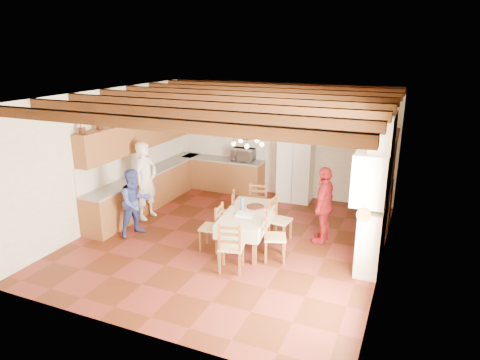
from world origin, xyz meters
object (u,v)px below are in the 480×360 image
dining_table (247,215)px  microwave (243,155)px  chair_end_near (231,246)px  chair_end_far (257,206)px  refrigerator (296,168)px  person_woman_red (324,205)px  hutch (382,180)px  chair_left_near (211,227)px  chair_right_far (280,220)px  person_man (146,181)px  chair_right_near (275,236)px  chair_left_far (225,213)px  person_woman_blue (135,203)px

dining_table → microwave: microwave is taller
chair_end_near → chair_end_far: bearing=-94.9°
refrigerator → person_woman_red: (1.23, -2.22, -0.05)m
hutch → chair_end_near: 3.91m
chair_left_near → chair_end_near: (0.72, -0.63, 0.00)m
chair_left_near → chair_end_near: bearing=43.3°
refrigerator → chair_right_far: size_ratio=1.78×
chair_end_near → person_man: person_man is taller
refrigerator → person_man: (-2.85, -2.56, 0.06)m
refrigerator → chair_left_near: (-0.73, -3.44, -0.37)m
chair_right_near → chair_end_near: same height
dining_table → chair_left_near: 0.76m
dining_table → chair_right_far: 0.72m
chair_left_far → person_man: bearing=-114.2°
person_man → person_woman_blue: person_man is taller
chair_end_near → person_woman_blue: (-2.51, 0.61, 0.25)m
hutch → chair_right_near: hutch is taller
chair_right_near → refrigerator: bearing=-10.0°
microwave → chair_right_far: bearing=-55.9°
refrigerator → chair_right_near: bearing=-82.0°
chair_left_far → dining_table: bearing=42.7°
chair_right_far → microwave: size_ratio=1.60×
chair_left_near → chair_end_far: (0.42, 1.40, 0.00)m
hutch → chair_end_far: hutch is taller
microwave → dining_table: bearing=-68.1°
chair_right_far → chair_end_far: bearing=60.1°
hutch → chair_left_far: bearing=-150.2°
dining_table → chair_left_far: chair_left_far is taller
chair_left_far → refrigerator: bearing=143.3°
chair_left_near → hutch: bearing=125.4°
chair_left_far → chair_right_far: same height
hutch → dining_table: 3.18m
hutch → person_man: 5.32m
person_man → person_woman_red: person_man is taller
person_woman_red → dining_table: bearing=-55.0°
refrigerator → chair_end_far: bearing=-100.3°
chair_left_far → person_man: size_ratio=0.53×
chair_right_far → person_woman_red: person_woman_red is taller
dining_table → person_woman_red: size_ratio=1.09×
hutch → chair_right_far: hutch is taller
person_woman_blue → chair_right_far: bearing=-49.2°
dining_table → chair_end_near: size_ratio=1.83×
hutch → chair_right_far: bearing=-138.2°
dining_table → chair_left_far: (-0.65, 0.33, -0.17)m
chair_right_far → chair_end_far: 0.89m
chair_right_near → person_woman_blue: size_ratio=0.66×
chair_left_far → chair_end_near: bearing=8.4°
chair_end_far → microwave: 2.43m
chair_left_near → chair_right_near: same height
microwave → chair_end_near: bearing=-72.4°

